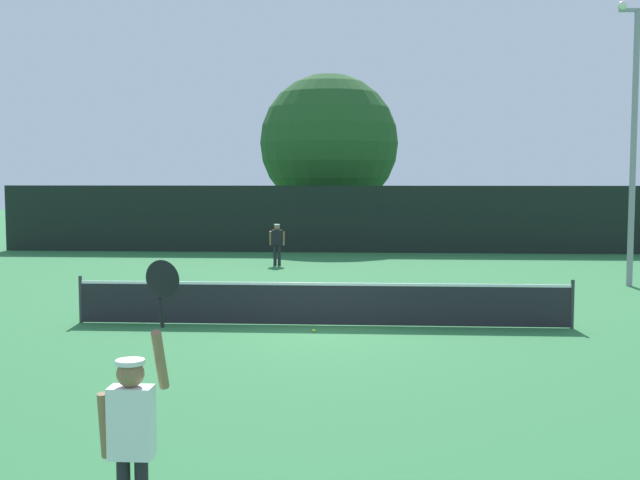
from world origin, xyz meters
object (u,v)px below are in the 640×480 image
(large_tree, at_px, (329,143))
(parked_car_near, at_px, (466,228))
(light_pole, at_px, (634,126))
(player_receiving, at_px, (277,240))
(player_serving, at_px, (133,425))
(tennis_ball, at_px, (314,331))

(large_tree, bearing_deg, parked_car_near, -0.55)
(light_pole, relative_size, large_tree, 1.00)
(player_receiving, bearing_deg, parked_car_near, -128.37)
(player_receiving, distance_m, light_pole, 12.90)
(player_serving, bearing_deg, large_tree, 89.90)
(player_serving, height_order, parked_car_near, player_serving)
(player_serving, height_order, player_receiving, player_serving)
(player_serving, distance_m, parked_car_near, 33.60)
(player_serving, height_order, light_pole, light_pole)
(player_receiving, bearing_deg, player_serving, 93.43)
(player_receiving, height_order, large_tree, large_tree)
(player_receiving, relative_size, parked_car_near, 0.35)
(player_serving, relative_size, tennis_ball, 37.92)
(large_tree, bearing_deg, player_serving, -90.10)
(large_tree, xyz_separation_m, parked_car_near, (6.87, -0.07, -4.20))
(player_receiving, height_order, parked_car_near, parked_car_near)
(light_pole, relative_size, parked_car_near, 1.93)
(player_serving, xyz_separation_m, player_receiving, (-1.35, 22.42, -0.21))
(light_pole, height_order, parked_car_near, light_pole)
(tennis_ball, height_order, light_pole, light_pole)
(player_receiving, xyz_separation_m, parked_car_near, (8.28, 10.46, -0.16))
(player_serving, relative_size, parked_car_near, 0.59)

